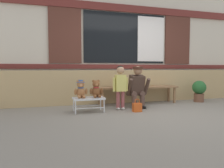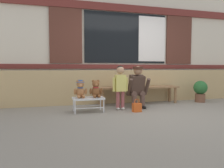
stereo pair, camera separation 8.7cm
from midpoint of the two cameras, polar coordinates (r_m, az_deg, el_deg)
ground_plane at (r=4.55m, az=12.16°, el=-7.31°), size 60.00×60.00×0.00m
brick_low_wall at (r=5.78m, az=5.61°, el=-0.55°), size 7.80×0.25×0.85m
shop_facade at (r=6.29m, az=3.98°, el=11.05°), size 7.95×0.26×3.27m
wooden_bench_long at (r=5.47m, az=7.53°, el=-1.38°), size 2.10×0.40×0.44m
small_display_bench at (r=4.45m, az=-5.76°, el=-4.02°), size 0.64×0.36×0.30m
teddy_bear_with_hat at (r=4.40m, az=-7.84°, el=-1.42°), size 0.28×0.27×0.36m
teddy_bear_plain at (r=4.45m, az=-3.76°, el=-1.44°), size 0.28×0.26×0.36m
child_standing at (r=4.66m, az=2.76°, el=0.40°), size 0.35×0.18×0.96m
adult_crouching at (r=4.93m, az=7.29°, el=-0.72°), size 0.50×0.49×0.95m
handbag_on_ground at (r=4.49m, az=7.17°, el=-6.15°), size 0.18×0.11×0.27m
potted_plant at (r=6.19m, az=22.81°, el=-1.50°), size 0.36×0.36×0.57m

